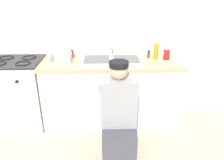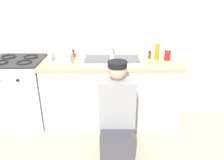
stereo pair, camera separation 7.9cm
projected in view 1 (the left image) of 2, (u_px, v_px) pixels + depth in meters
ground_plane at (112, 132)px, 2.92m from camera, size 12.00×12.00×0.00m
back_wall at (111, 29)px, 3.02m from camera, size 6.00×0.10×2.50m
counter_cabinet at (112, 94)px, 3.02m from camera, size 1.78×0.62×0.85m
countertop at (111, 63)px, 2.85m from camera, size 1.82×0.62×0.04m
sink_double_basin at (111, 60)px, 2.84m from camera, size 0.80×0.44×0.19m
stove_range at (20, 93)px, 2.97m from camera, size 0.66×0.62×0.93m
plumber_person at (119, 120)px, 2.37m from camera, size 0.42×0.61×1.10m
dish_rack_tray at (61, 60)px, 2.81m from camera, size 0.28×0.22×0.11m
spice_bottle_pepper at (149, 54)px, 2.96m from camera, size 0.04×0.04×0.10m
soap_bottle_orange at (156, 51)px, 2.87m from camera, size 0.06×0.06×0.25m
water_glass at (174, 61)px, 2.69m from camera, size 0.06×0.06×0.10m
spice_bottle_red at (72, 54)px, 2.98m from camera, size 0.04×0.04×0.10m
soda_cup_red at (167, 54)px, 2.89m from camera, size 0.08×0.08×0.15m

